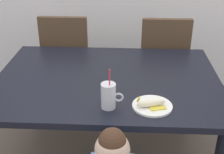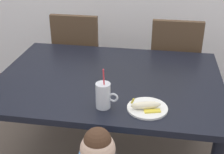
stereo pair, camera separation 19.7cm
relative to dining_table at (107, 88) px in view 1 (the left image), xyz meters
name	(u,v)px [view 1 (the left image)]	position (x,y,z in m)	size (l,w,h in m)	color
dining_table	(107,88)	(0.00, 0.00, 0.00)	(1.51, 1.09, 0.74)	black
dining_chair_left	(68,57)	(-0.43, 0.78, -0.11)	(0.44, 0.44, 0.96)	#4C3826
dining_chair_right	(163,60)	(0.46, 0.77, -0.11)	(0.44, 0.45, 0.96)	#4C3826
milk_cup	(109,97)	(0.03, -0.37, 0.15)	(0.13, 0.08, 0.25)	silver
snack_plate	(152,106)	(0.28, -0.36, 0.09)	(0.23, 0.23, 0.01)	white
peeled_banana	(151,103)	(0.27, -0.37, 0.11)	(0.18, 0.12, 0.07)	#F4EAC6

